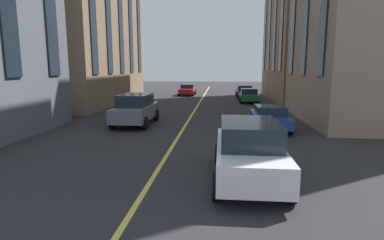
{
  "coord_description": "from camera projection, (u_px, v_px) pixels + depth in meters",
  "views": [
    {
      "loc": [
        3.54,
        -2.14,
        3.5
      ],
      "look_at": [
        16.2,
        -0.95,
        1.33
      ],
      "focal_mm": 28.95,
      "sensor_mm": 36.0,
      "label": 1
    }
  ],
  "objects": [
    {
      "name": "car_red_mid",
      "position": [
        244.0,
        91.0,
        36.88
      ],
      "size": [
        4.4,
        1.95,
        1.37
      ],
      "color": "#B21E1E",
      "rests_on": "ground_plane"
    },
    {
      "name": "car_green_parked_a",
      "position": [
        249.0,
        95.0,
        31.02
      ],
      "size": [
        3.9,
        1.89,
        1.4
      ],
      "color": "#1E6038",
      "rests_on": "ground_plane"
    },
    {
      "name": "lane_centre_line",
      "position": [
        181.0,
        132.0,
        16.94
      ],
      "size": [
        80.0,
        0.16,
        0.01
      ],
      "color": "#D8C64C",
      "rests_on": "ground_plane"
    },
    {
      "name": "car_white_parked_b",
      "position": [
        249.0,
        150.0,
        9.53
      ],
      "size": [
        4.7,
        2.14,
        1.88
      ],
      "color": "silver",
      "rests_on": "ground_plane"
    },
    {
      "name": "car_blue_near",
      "position": [
        269.0,
        117.0,
        17.57
      ],
      "size": [
        4.4,
        1.95,
        1.37
      ],
      "color": "navy",
      "rests_on": "ground_plane"
    },
    {
      "name": "car_red_trailing",
      "position": [
        187.0,
        90.0,
        39.04
      ],
      "size": [
        4.4,
        1.95,
        1.37
      ],
      "color": "#B21E1E",
      "rests_on": "ground_plane"
    },
    {
      "name": "car_grey_far",
      "position": [
        136.0,
        109.0,
        18.96
      ],
      "size": [
        4.7,
        2.14,
        1.88
      ],
      "color": "slate",
      "rests_on": "ground_plane"
    }
  ]
}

